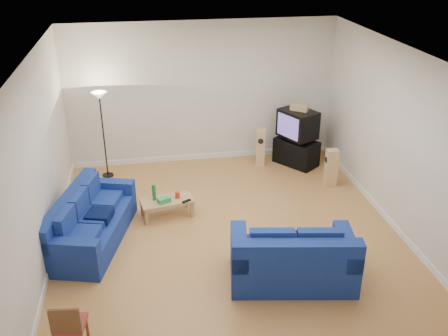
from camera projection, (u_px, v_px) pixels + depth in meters
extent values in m
cube|color=#99612F|center=(228.00, 233.00, 8.94)|extent=(6.00, 6.50, 0.01)
cube|color=white|center=(228.00, 54.00, 7.55)|extent=(6.00, 6.50, 0.01)
cube|color=silver|center=(202.00, 93.00, 11.13)|extent=(6.00, 0.01, 3.20)
cube|color=silver|center=(282.00, 271.00, 5.36)|extent=(6.00, 0.01, 3.20)
cube|color=silver|center=(39.00, 164.00, 7.78)|extent=(0.01, 6.50, 3.20)
cube|color=silver|center=(397.00, 139.00, 8.70)|extent=(0.01, 6.50, 3.20)
cube|color=white|center=(204.00, 156.00, 11.79)|extent=(6.00, 0.02, 0.12)
cube|color=white|center=(54.00, 246.00, 8.45)|extent=(0.02, 6.50, 0.12)
cube|color=white|center=(384.00, 215.00, 9.37)|extent=(0.02, 6.50, 0.12)
cube|color=navy|center=(93.00, 230.00, 8.62)|extent=(1.53, 2.40, 0.43)
cube|color=navy|center=(69.00, 208.00, 8.46)|extent=(0.81, 2.21, 0.44)
cube|color=navy|center=(109.00, 186.00, 9.37)|extent=(0.99, 0.47, 0.24)
cube|color=navy|center=(68.00, 248.00, 7.57)|extent=(0.99, 0.47, 0.24)
cube|color=#050F32|center=(99.00, 215.00, 8.47)|extent=(0.50, 0.50, 0.12)
cube|color=navy|center=(292.00, 266.00, 7.68)|extent=(2.02, 1.34, 0.46)
cube|color=navy|center=(297.00, 256.00, 7.12)|extent=(1.89, 0.55, 0.47)
cube|color=navy|center=(239.00, 246.00, 7.52)|extent=(0.41, 1.07, 0.26)
cube|color=navy|center=(347.00, 246.00, 7.53)|extent=(0.41, 1.07, 0.26)
cube|color=#050F32|center=(292.00, 241.00, 7.68)|extent=(0.51, 0.51, 0.13)
cube|color=tan|center=(167.00, 201.00, 9.32)|extent=(1.03, 0.64, 0.05)
cube|color=tan|center=(147.00, 218.00, 9.11)|extent=(0.07, 0.07, 0.30)
cube|color=tan|center=(142.00, 208.00, 9.43)|extent=(0.07, 0.07, 0.30)
cube|color=tan|center=(192.00, 210.00, 9.37)|extent=(0.07, 0.07, 0.30)
cube|color=tan|center=(186.00, 200.00, 9.69)|extent=(0.07, 0.07, 0.30)
cylinder|color=#197233|center=(154.00, 192.00, 9.24)|extent=(0.08, 0.08, 0.32)
cube|color=green|center=(164.00, 200.00, 9.20)|extent=(0.26, 0.21, 0.09)
cylinder|color=red|center=(178.00, 195.00, 9.35)|extent=(0.11, 0.11, 0.13)
cube|color=black|center=(186.00, 201.00, 9.24)|extent=(0.18, 0.14, 0.02)
cube|color=black|center=(296.00, 152.00, 11.43)|extent=(1.01, 1.09, 0.59)
cube|color=black|center=(299.00, 139.00, 11.28)|extent=(0.49, 0.48, 0.09)
cube|color=black|center=(298.00, 124.00, 11.13)|extent=(0.89, 0.98, 0.62)
cube|color=#55469B|center=(288.00, 127.00, 10.96)|extent=(0.31, 0.58, 0.50)
cube|color=tan|center=(299.00, 108.00, 10.97)|extent=(0.40, 0.35, 0.13)
cube|color=tan|center=(261.00, 147.00, 11.34)|extent=(0.26, 0.30, 0.86)
cylinder|color=black|center=(261.00, 141.00, 11.13)|extent=(0.13, 0.05, 0.13)
cube|color=tan|center=(331.00, 168.00, 10.40)|extent=(0.25, 0.20, 0.82)
cylinder|color=black|center=(326.00, 160.00, 10.31)|extent=(0.02, 0.12, 0.12)
cylinder|color=black|center=(108.00, 175.00, 10.99)|extent=(0.25, 0.25, 0.03)
cylinder|color=black|center=(104.00, 137.00, 10.60)|extent=(0.03, 0.03, 1.79)
cone|color=white|center=(99.00, 95.00, 10.20)|extent=(0.33, 0.33, 0.14)
cube|color=brown|center=(63.00, 328.00, 6.54)|extent=(0.04, 0.04, 0.38)
cube|color=brown|center=(87.00, 327.00, 6.56)|extent=(0.04, 0.04, 0.38)
cube|color=#983332|center=(70.00, 324.00, 6.32)|extent=(0.42, 0.42, 0.05)
cube|color=brown|center=(65.00, 321.00, 6.08)|extent=(0.38, 0.08, 0.38)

